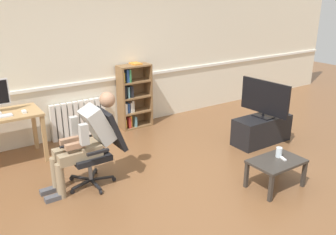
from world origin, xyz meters
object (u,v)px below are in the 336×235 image
at_px(tv_stand, 262,130).
at_px(coffee_table, 276,164).
at_px(office_chair, 99,145).
at_px(drinking_glass, 279,152).
at_px(spare_remote, 282,158).
at_px(bookshelf, 132,97).
at_px(computer_mouse, 24,112).
at_px(tv_screen, 265,98).
at_px(radiator, 79,119).
at_px(person_seated, 86,139).

height_order(tv_stand, coffee_table, tv_stand).
distance_m(office_chair, coffee_table, 2.27).
height_order(drinking_glass, spare_remote, drinking_glass).
bearing_deg(bookshelf, office_chair, -130.37).
bearing_deg(drinking_glass, computer_mouse, 135.51).
bearing_deg(drinking_glass, office_chair, 145.04).
bearing_deg(tv_screen, radiator, 46.89).
bearing_deg(person_seated, spare_remote, 55.62).
height_order(computer_mouse, bookshelf, bookshelf).
height_order(computer_mouse, person_seated, person_seated).
bearing_deg(coffee_table, bookshelf, 99.03).
bearing_deg(radiator, person_seated, -106.82).
bearing_deg(person_seated, drinking_glass, 56.76).
distance_m(radiator, drinking_glass, 3.37).
distance_m(computer_mouse, tv_screen, 3.67).
relative_size(bookshelf, tv_screen, 1.31).
relative_size(computer_mouse, bookshelf, 0.08).
distance_m(office_chair, drinking_glass, 2.31).
height_order(person_seated, coffee_table, person_seated).
distance_m(person_seated, coffee_table, 2.42).
bearing_deg(office_chair, person_seated, -90.00).
relative_size(computer_mouse, spare_remote, 0.67).
height_order(office_chair, spare_remote, office_chair).
distance_m(computer_mouse, office_chair, 1.34).
distance_m(bookshelf, person_seated, 2.17).
bearing_deg(office_chair, coffee_table, 51.98).
xyz_separation_m(bookshelf, tv_stand, (1.42, -1.84, -0.35)).
bearing_deg(spare_remote, computer_mouse, 153.48).
bearing_deg(tv_stand, office_chair, 174.27).
bearing_deg(bookshelf, tv_screen, -52.36).
distance_m(coffee_table, drinking_glass, 0.16).
xyz_separation_m(bookshelf, radiator, (-0.99, 0.10, -0.25)).
relative_size(office_chair, person_seated, 0.81).
relative_size(bookshelf, drinking_glass, 9.09).
height_order(bookshelf, drinking_glass, bookshelf).
xyz_separation_m(person_seated, drinking_glass, (2.06, -1.32, -0.20)).
distance_m(bookshelf, tv_stand, 2.35).
relative_size(office_chair, tv_screen, 1.09).
bearing_deg(spare_remote, radiator, 135.70).
height_order(computer_mouse, office_chair, office_chair).
distance_m(bookshelf, tv_screen, 2.33).
bearing_deg(bookshelf, coffee_table, -80.97).
height_order(computer_mouse, radiator, computer_mouse).
relative_size(computer_mouse, radiator, 0.10).
relative_size(bookshelf, spare_remote, 7.90).
xyz_separation_m(person_seated, tv_stand, (2.91, -0.27, -0.42)).
relative_size(tv_screen, coffee_table, 1.32).
distance_m(person_seated, tv_stand, 2.96).
height_order(coffee_table, drinking_glass, drinking_glass).
distance_m(computer_mouse, bookshelf, 2.01).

